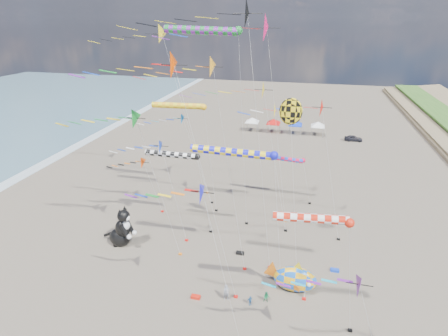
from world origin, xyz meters
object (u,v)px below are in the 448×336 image
Objects in this scene: fish_inflatable at (294,279)px; parked_car at (353,138)px; cat_inflatable at (121,226)px; child_blue at (250,300)px; person_adult at (226,293)px; child_green at (266,297)px.

fish_inflatable reaches higher than parked_car.
child_blue is at bearing -9.47° from cat_inflatable.
fish_inflatable reaches higher than child_blue.
parked_car is at bearing 47.32° from child_blue.
person_adult is at bearing 149.50° from child_blue.
child_green is 1.14× the size of child_blue.
person_adult reaches higher than child_blue.
parked_car is (30.30, 46.14, -1.95)m from cat_inflatable.
cat_inflatable is 5.03× the size of child_blue.
cat_inflatable is 20.47m from fish_inflatable.
child_green is at bearing -1.31° from child_blue.
child_blue is at bearing 163.25° from parked_car.
child_blue is (-1.45, -0.72, -0.07)m from child_green.
person_adult is 3.83m from child_green.
person_adult is 1.48× the size of child_green.
cat_inflatable is at bearing 145.00° from parked_car.
person_adult is at bearing 160.87° from parked_car.
child_green is (17.78, -5.14, -2.01)m from cat_inflatable.
person_adult reaches higher than parked_car.
child_blue is (-3.88, -2.86, -0.90)m from fish_inflatable.
cat_inflatable is 1.38× the size of parked_car.
cat_inflatable is at bearing 132.61° from child_blue.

